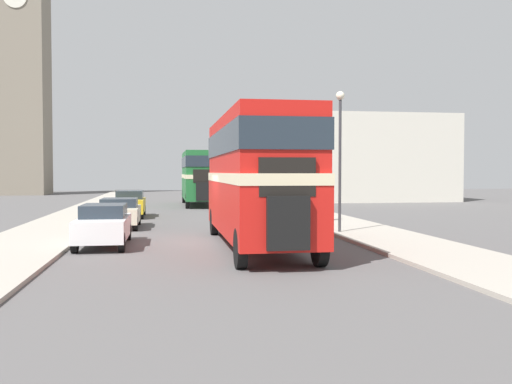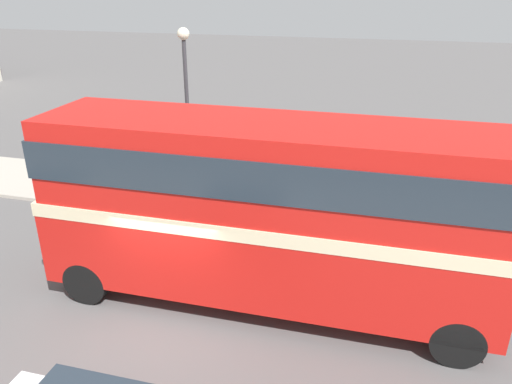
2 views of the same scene
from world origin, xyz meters
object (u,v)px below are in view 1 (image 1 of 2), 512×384
at_px(car_parked_mid, 119,212).
at_px(bicycle_on_pavement, 296,206).
at_px(pedestrian_walking, 329,203).
at_px(street_lamp, 340,140).
at_px(double_decker_bus, 256,171).
at_px(bus_distant, 200,174).
at_px(car_parked_near, 104,225).
at_px(church_tower, 22,40).
at_px(car_parked_far, 130,204).

height_order(car_parked_mid, bicycle_on_pavement, car_parked_mid).
height_order(pedestrian_walking, street_lamp, street_lamp).
bearing_deg(double_decker_bus, street_lamp, 40.37).
height_order(bus_distant, car_parked_near, bus_distant).
bearing_deg(church_tower, pedestrian_walking, -58.99).
relative_size(bus_distant, bicycle_on_pavement, 5.52).
distance_m(car_parked_mid, church_tower, 47.29).
bearing_deg(car_parked_mid, car_parked_near, -90.23).
bearing_deg(car_parked_mid, double_decker_bus, -56.16).
distance_m(car_parked_mid, bicycle_on_pavement, 12.99).
distance_m(car_parked_near, pedestrian_walking, 13.07).
relative_size(double_decker_bus, car_parked_far, 2.56).
bearing_deg(bicycle_on_pavement, street_lamp, -94.51).
xyz_separation_m(bus_distant, bicycle_on_pavement, (5.49, -9.57, -2.01)).
height_order(bus_distant, car_parked_mid, bus_distant).
distance_m(pedestrian_walking, church_tower, 50.41).
distance_m(car_parked_far, street_lamp, 14.53).
xyz_separation_m(double_decker_bus, bicycle_on_pavement, (5.08, 15.71, -2.19)).
relative_size(street_lamp, church_tower, 0.17).
xyz_separation_m(car_parked_near, street_lamp, (9.38, 2.30, 3.19)).
relative_size(car_parked_mid, car_parked_far, 0.95).
bearing_deg(church_tower, bus_distant, -52.35).
height_order(bicycle_on_pavement, street_lamp, street_lamp).
bearing_deg(double_decker_bus, car_parked_mid, 123.84).
height_order(street_lamp, church_tower, church_tower).
height_order(bus_distant, street_lamp, street_lamp).
relative_size(double_decker_bus, church_tower, 0.30).
bearing_deg(car_parked_mid, bicycle_on_pavement, 37.40).
bearing_deg(pedestrian_walking, bicycle_on_pavement, 91.63).
bearing_deg(car_parked_far, bus_distant, 66.83).
xyz_separation_m(car_parked_far, pedestrian_walking, (10.41, -5.32, 0.23)).
bearing_deg(car_parked_far, bicycle_on_pavement, 8.21).
bearing_deg(church_tower, bicycle_on_pavement, -54.41).
distance_m(double_decker_bus, bus_distant, 25.29).
xyz_separation_m(double_decker_bus, church_tower, (-19.23, 49.67, 15.09)).
distance_m(pedestrian_walking, street_lamp, 6.28).
relative_size(pedestrian_walking, street_lamp, 0.27).
bearing_deg(street_lamp, pedestrian_walking, 77.96).
distance_m(double_decker_bus, car_parked_far, 15.26).
height_order(car_parked_far, bicycle_on_pavement, car_parked_far).
relative_size(double_decker_bus, bus_distant, 1.08).
bearing_deg(church_tower, car_parked_mid, -71.52).
distance_m(double_decker_bus, street_lamp, 5.55).
bearing_deg(car_parked_near, bus_distant, 78.60).
height_order(pedestrian_walking, bicycle_on_pavement, pedestrian_walking).
relative_size(car_parked_far, bicycle_on_pavement, 2.33).
height_order(car_parked_near, car_parked_mid, car_parked_near).
height_order(car_parked_near, bicycle_on_pavement, car_parked_near).
relative_size(pedestrian_walking, bicycle_on_pavement, 0.90).
distance_m(car_parked_near, church_tower, 53.23).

